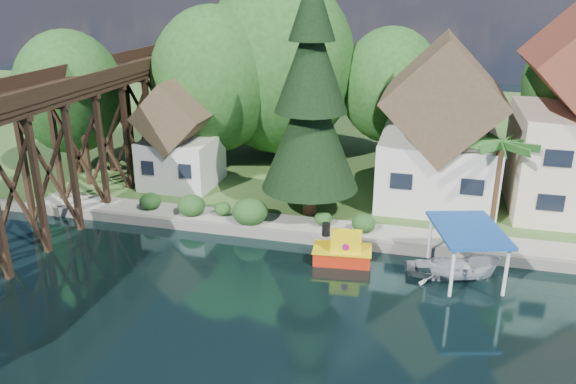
# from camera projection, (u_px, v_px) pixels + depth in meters

# --- Properties ---
(ground) EXTENTS (140.00, 140.00, 0.00)m
(ground) POSITION_uv_depth(u_px,v_px,m) (272.00, 316.00, 26.00)
(ground) COLOR black
(ground) RESTS_ON ground
(bank) EXTENTS (140.00, 52.00, 0.50)m
(bank) POSITION_uv_depth(u_px,v_px,m) (365.00, 133.00, 56.75)
(bank) COLOR #345321
(bank) RESTS_ON ground
(seawall) EXTENTS (60.00, 0.40, 0.62)m
(seawall) POSITION_uv_depth(u_px,v_px,m) (377.00, 246.00, 32.21)
(seawall) COLOR slate
(seawall) RESTS_ON ground
(promenade) EXTENTS (50.00, 2.60, 0.06)m
(promenade) POSITION_uv_depth(u_px,v_px,m) (414.00, 237.00, 32.84)
(promenade) COLOR gray
(promenade) RESTS_ON bank
(trestle_bridge) EXTENTS (4.12, 44.18, 9.30)m
(trestle_bridge) POSITION_uv_depth(u_px,v_px,m) (31.00, 150.00, 32.56)
(trestle_bridge) COLOR black
(trestle_bridge) RESTS_ON ground
(house_left) EXTENTS (7.64, 8.64, 11.02)m
(house_left) POSITION_uv_depth(u_px,v_px,m) (440.00, 133.00, 37.07)
(house_left) COLOR silver
(house_left) RESTS_ON bank
(shed) EXTENTS (5.09, 5.40, 7.85)m
(shed) POSITION_uv_depth(u_px,v_px,m) (180.00, 140.00, 40.38)
(shed) COLOR silver
(shed) RESTS_ON bank
(bg_trees) EXTENTS (49.90, 13.30, 10.57)m
(bg_trees) POSITION_uv_depth(u_px,v_px,m) (361.00, 84.00, 42.48)
(bg_trees) COLOR #382314
(bg_trees) RESTS_ON bank
(shrubs) EXTENTS (15.76, 2.47, 1.70)m
(shrubs) POSITION_uv_depth(u_px,v_px,m) (242.00, 209.00, 35.04)
(shrubs) COLOR #193E16
(shrubs) RESTS_ON bank
(conifer) EXTENTS (6.09, 6.09, 14.99)m
(conifer) POSITION_uv_depth(u_px,v_px,m) (311.00, 103.00, 33.66)
(conifer) COLOR #382314
(conifer) RESTS_ON bank
(palm_tree) EXTENTS (4.68, 4.68, 5.70)m
(palm_tree) POSITION_uv_depth(u_px,v_px,m) (502.00, 147.00, 32.68)
(palm_tree) COLOR #382314
(palm_tree) RESTS_ON bank
(tugboat) EXTENTS (3.34, 2.05, 2.31)m
(tugboat) POSITION_uv_depth(u_px,v_px,m) (343.00, 251.00, 30.79)
(tugboat) COLOR red
(tugboat) RESTS_ON ground
(boat_white_a) EXTENTS (4.08, 3.11, 0.79)m
(boat_white_a) POSITION_uv_depth(u_px,v_px,m) (443.00, 268.00, 29.52)
(boat_white_a) COLOR silver
(boat_white_a) RESTS_ON ground
(boat_canopy) EXTENTS (4.29, 5.29, 2.96)m
(boat_canopy) POSITION_uv_depth(u_px,v_px,m) (465.00, 258.00, 28.67)
(boat_canopy) COLOR silver
(boat_canopy) RESTS_ON ground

